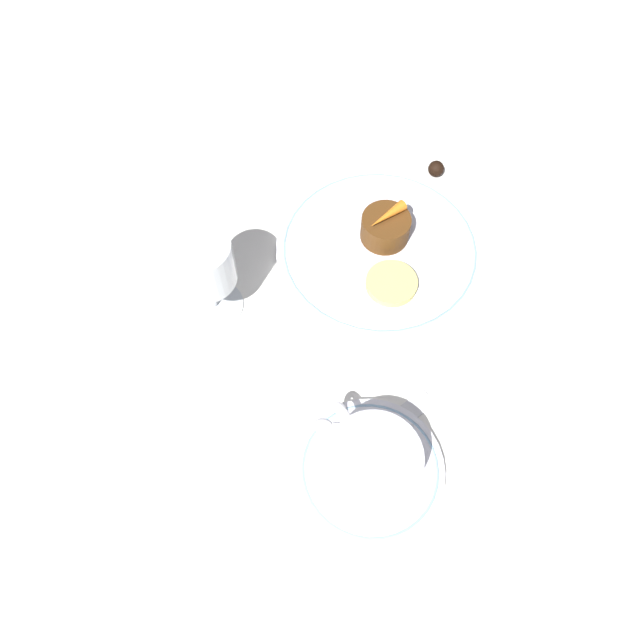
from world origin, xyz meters
name	(u,v)px	position (x,y,z in m)	size (l,w,h in m)	color
ground_plane	(349,259)	(0.00, 0.00, 0.00)	(3.00, 3.00, 0.00)	white
dinner_plate	(379,250)	(-0.01, -0.04, 0.01)	(0.27, 0.27, 0.01)	white
saucer	(370,470)	(-0.25, 0.13, 0.01)	(0.16, 0.16, 0.01)	white
coffee_cup	(373,463)	(-0.25, 0.13, 0.04)	(0.12, 0.10, 0.05)	white
spoon	(351,426)	(-0.20, 0.12, 0.01)	(0.07, 0.10, 0.00)	silver
wine_glass	(204,267)	(0.02, 0.18, 0.09)	(0.07, 0.07, 0.12)	silver
fork	(446,385)	(-0.21, 0.00, 0.00)	(0.03, 0.19, 0.01)	silver
dessert_cake	(386,229)	(0.00, -0.05, 0.03)	(0.06, 0.06, 0.04)	#563314
carrot_garnish	(388,217)	(0.00, -0.05, 0.06)	(0.02, 0.06, 0.01)	orange
pineapple_slice	(391,283)	(-0.07, -0.02, 0.02)	(0.06, 0.06, 0.01)	#EFE075
chocolate_truffle	(436,169)	(0.06, -0.18, 0.01)	(0.02, 0.02, 0.02)	black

